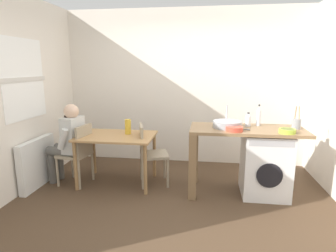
# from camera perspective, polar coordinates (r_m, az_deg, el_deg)

# --- Properties ---
(ground_plane) EXTENTS (5.46, 5.46, 0.00)m
(ground_plane) POSITION_cam_1_polar(r_m,az_deg,el_deg) (3.73, 0.90, -15.56)
(ground_plane) COLOR #4C3826
(wall_back) EXTENTS (4.60, 0.10, 2.70)m
(wall_back) POSITION_cam_1_polar(r_m,az_deg,el_deg) (5.06, 3.43, 7.76)
(wall_back) COLOR silver
(wall_back) RESTS_ON ground_plane
(wall_window_side) EXTENTS (0.12, 3.80, 2.70)m
(wall_window_side) POSITION_cam_1_polar(r_m,az_deg,el_deg) (4.17, -29.90, 5.31)
(wall_window_side) COLOR silver
(wall_window_side) RESTS_ON ground_plane
(radiator) EXTENTS (0.10, 0.80, 0.70)m
(radiator) POSITION_cam_1_polar(r_m,az_deg,el_deg) (4.53, -24.99, -6.80)
(radiator) COLOR white
(radiator) RESTS_ON ground_plane
(dining_table) EXTENTS (1.10, 0.76, 0.74)m
(dining_table) POSITION_cam_1_polar(r_m,az_deg,el_deg) (4.20, -10.40, -3.12)
(dining_table) COLOR tan
(dining_table) RESTS_ON ground_plane
(chair_person_seat) EXTENTS (0.45, 0.45, 0.90)m
(chair_person_seat) POSITION_cam_1_polar(r_m,az_deg,el_deg) (4.34, -17.69, -4.87)
(chair_person_seat) COLOR gray
(chair_person_seat) RESTS_ON ground_plane
(chair_opposite) EXTENTS (0.49, 0.49, 0.90)m
(chair_opposite) POSITION_cam_1_polar(r_m,az_deg,el_deg) (4.14, -3.88, -5.11)
(chair_opposite) COLOR gray
(chair_opposite) RESTS_ON ground_plane
(seated_person) EXTENTS (0.53, 0.53, 1.20)m
(seated_person) POSITION_cam_1_polar(r_m,az_deg,el_deg) (4.38, -19.58, -2.60)
(seated_person) COLOR #595651
(seated_person) RESTS_ON ground_plane
(kitchen_counter) EXTENTS (1.50, 0.68, 0.92)m
(kitchen_counter) POSITION_cam_1_polar(r_m,az_deg,el_deg) (3.89, 12.55, -2.63)
(kitchen_counter) COLOR olive
(kitchen_counter) RESTS_ON ground_plane
(washing_machine) EXTENTS (0.60, 0.61, 0.86)m
(washing_machine) POSITION_cam_1_polar(r_m,az_deg,el_deg) (4.05, 19.08, -7.33)
(washing_machine) COLOR white
(washing_machine) RESTS_ON ground_plane
(sink_basin) EXTENTS (0.38, 0.38, 0.09)m
(sink_basin) POSITION_cam_1_polar(r_m,az_deg,el_deg) (3.84, 11.92, 0.34)
(sink_basin) COLOR #9EA0A5
(sink_basin) RESTS_ON kitchen_counter
(tap) EXTENTS (0.02, 0.02, 0.28)m
(tap) POSITION_cam_1_polar(r_m,az_deg,el_deg) (4.00, 11.81, 2.19)
(tap) COLOR #B2B2B7
(tap) RESTS_ON kitchen_counter
(bottle_tall_green) EXTENTS (0.08, 0.08, 0.19)m
(bottle_tall_green) POSITION_cam_1_polar(r_m,az_deg,el_deg) (3.99, 15.94, 1.17)
(bottle_tall_green) COLOR silver
(bottle_tall_green) RESTS_ON kitchen_counter
(bottle_squat_brown) EXTENTS (0.06, 0.06, 0.30)m
(bottle_squat_brown) POSITION_cam_1_polar(r_m,az_deg,el_deg) (4.05, 17.92, 1.89)
(bottle_squat_brown) COLOR silver
(bottle_squat_brown) RESTS_ON kitchen_counter
(mixing_bowl) EXTENTS (0.22, 0.22, 0.06)m
(mixing_bowl) POSITION_cam_1_polar(r_m,az_deg,el_deg) (3.65, 13.33, -0.51)
(mixing_bowl) COLOR #D84C38
(mixing_bowl) RESTS_ON kitchen_counter
(utensil_crock) EXTENTS (0.11, 0.11, 0.30)m
(utensil_crock) POSITION_cam_1_polar(r_m,az_deg,el_deg) (4.04, 24.60, 0.44)
(utensil_crock) COLOR gray
(utensil_crock) RESTS_ON kitchen_counter
(colander) EXTENTS (0.20, 0.20, 0.06)m
(colander) POSITION_cam_1_polar(r_m,az_deg,el_deg) (3.75, 23.06, -0.88)
(colander) COLOR #A8C63D
(colander) RESTS_ON kitchen_counter
(vase) EXTENTS (0.09, 0.09, 0.22)m
(vase) POSITION_cam_1_polar(r_m,az_deg,el_deg) (4.20, -8.14, -0.13)
(vase) COLOR gold
(vase) RESTS_ON dining_table
(scissors) EXTENTS (0.15, 0.06, 0.01)m
(scissors) POSITION_cam_1_polar(r_m,az_deg,el_deg) (3.77, 15.21, -0.68)
(scissors) COLOR #B2B2B7
(scissors) RESTS_ON kitchen_counter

